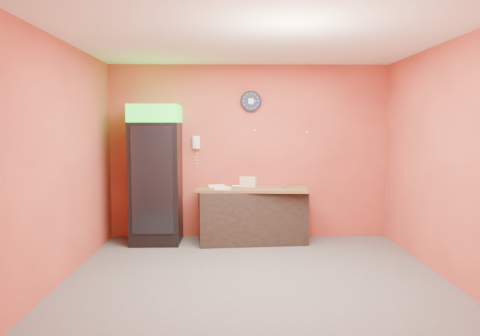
{
  "coord_description": "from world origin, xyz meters",
  "views": [
    {
      "loc": [
        -0.28,
        -5.59,
        1.78
      ],
      "look_at": [
        -0.17,
        0.6,
        1.25
      ],
      "focal_mm": 35.0,
      "sensor_mm": 36.0,
      "label": 1
    }
  ],
  "objects": [
    {
      "name": "kitchen_tool",
      "position": [
        -0.1,
        1.72,
        0.89
      ],
      "size": [
        0.07,
        0.07,
        0.07
      ],
      "primitive_type": "cylinder",
      "color": "silver",
      "rests_on": "butcher_paper"
    },
    {
      "name": "ceiling",
      "position": [
        0.0,
        0.0,
        2.8
      ],
      "size": [
        4.5,
        4.0,
        0.02
      ],
      "primitive_type": "cube",
      "color": "white",
      "rests_on": "back_wall"
    },
    {
      "name": "wrapped_sandwich_right",
      "position": [
        -0.52,
        1.67,
        0.88
      ],
      "size": [
        0.28,
        0.18,
        0.04
      ],
      "primitive_type": "cube",
      "rotation": [
        0.0,
        0.0,
        0.34
      ],
      "color": "white",
      "rests_on": "butcher_paper"
    },
    {
      "name": "right_wall",
      "position": [
        2.25,
        0.0,
        1.4
      ],
      "size": [
        0.02,
        4.0,
        2.8
      ],
      "primitive_type": "cube",
      "color": "#C24D36",
      "rests_on": "floor"
    },
    {
      "name": "butcher_paper",
      "position": [
        0.04,
        1.63,
        0.84
      ],
      "size": [
        1.75,
        0.9,
        0.04
      ],
      "primitive_type": "cube",
      "rotation": [
        0.0,
        0.0,
        -0.07
      ],
      "color": "brown",
      "rests_on": "prep_counter"
    },
    {
      "name": "left_wall",
      "position": [
        -2.25,
        0.0,
        1.4
      ],
      "size": [
        0.02,
        4.0,
        2.8
      ],
      "primitive_type": "cube",
      "color": "#C24D36",
      "rests_on": "floor"
    },
    {
      "name": "back_wall",
      "position": [
        0.0,
        2.0,
        1.4
      ],
      "size": [
        4.5,
        0.02,
        2.8
      ],
      "primitive_type": "cube",
      "color": "#C24D36",
      "rests_on": "floor"
    },
    {
      "name": "floor",
      "position": [
        0.0,
        0.0,
        0.0
      ],
      "size": [
        4.5,
        4.5,
        0.0
      ],
      "primitive_type": "plane",
      "color": "#47474C",
      "rests_on": "ground"
    },
    {
      "name": "prep_counter",
      "position": [
        0.04,
        1.63,
        0.41
      ],
      "size": [
        1.7,
        0.87,
        0.82
      ],
      "primitive_type": "cube",
      "rotation": [
        0.0,
        0.0,
        0.09
      ],
      "color": "black",
      "rests_on": "floor"
    },
    {
      "name": "sub_roll_stack",
      "position": [
        -0.02,
        1.68,
        0.94
      ],
      "size": [
        0.27,
        0.17,
        0.16
      ],
      "rotation": [
        0.0,
        0.0,
        -0.35
      ],
      "color": "beige",
      "rests_on": "butcher_paper"
    },
    {
      "name": "beverage_cooler",
      "position": [
        -1.45,
        1.6,
        1.04
      ],
      "size": [
        0.75,
        0.76,
        2.13
      ],
      "rotation": [
        0.0,
        0.0,
        0.0
      ],
      "color": "black",
      "rests_on": "floor"
    },
    {
      "name": "wrapped_sandwich_left",
      "position": [
        -0.44,
        1.41,
        0.88
      ],
      "size": [
        0.27,
        0.19,
        0.04
      ],
      "primitive_type": "cube",
      "rotation": [
        0.0,
        0.0,
        0.44
      ],
      "color": "white",
      "rests_on": "butcher_paper"
    },
    {
      "name": "wrapped_sandwich_mid",
      "position": [
        -0.41,
        1.37,
        0.88
      ],
      "size": [
        0.26,
        0.15,
        0.04
      ],
      "primitive_type": "cube",
      "rotation": [
        0.0,
        0.0,
        -0.21
      ],
      "color": "white",
      "rests_on": "butcher_paper"
    },
    {
      "name": "wall_clock",
      "position": [
        0.03,
        1.97,
        2.21
      ],
      "size": [
        0.34,
        0.06,
        0.34
      ],
      "color": "black",
      "rests_on": "back_wall"
    },
    {
      "name": "wall_phone",
      "position": [
        -0.85,
        1.95,
        1.55
      ],
      "size": [
        0.11,
        0.1,
        0.2
      ],
      "color": "white",
      "rests_on": "back_wall"
    }
  ]
}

